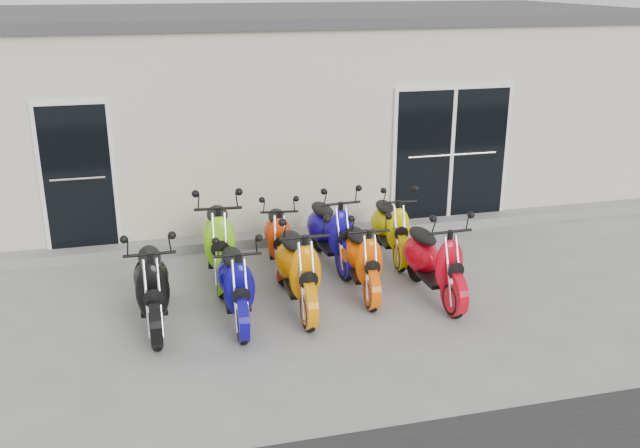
# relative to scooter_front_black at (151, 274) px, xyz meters

# --- Properties ---
(ground) EXTENTS (80.00, 80.00, 0.00)m
(ground) POSITION_rel_scooter_front_black_xyz_m (2.29, 0.38, -0.66)
(ground) COLOR gray
(ground) RESTS_ON ground
(building) EXTENTS (14.00, 6.00, 3.20)m
(building) POSITION_rel_scooter_front_black_xyz_m (2.29, 5.58, 0.94)
(building) COLOR beige
(building) RESTS_ON ground
(roof_cap) EXTENTS (14.20, 6.20, 0.16)m
(roof_cap) POSITION_rel_scooter_front_black_xyz_m (2.29, 5.58, 2.62)
(roof_cap) COLOR #3F3F42
(roof_cap) RESTS_ON building
(front_step) EXTENTS (14.00, 0.40, 0.15)m
(front_step) POSITION_rel_scooter_front_black_xyz_m (2.29, 2.40, -0.59)
(front_step) COLOR gray
(front_step) RESTS_ON ground
(door_left) EXTENTS (1.07, 0.08, 2.22)m
(door_left) POSITION_rel_scooter_front_black_xyz_m (-0.91, 2.55, 0.60)
(door_left) COLOR black
(door_left) RESTS_ON front_step
(door_right) EXTENTS (2.02, 0.08, 2.22)m
(door_right) POSITION_rel_scooter_front_black_xyz_m (4.89, 2.55, 0.60)
(door_right) COLOR black
(door_right) RESTS_ON front_step
(scooter_front_black) EXTENTS (0.67, 1.80, 1.32)m
(scooter_front_black) POSITION_rel_scooter_front_black_xyz_m (0.00, 0.00, 0.00)
(scooter_front_black) COLOR black
(scooter_front_black) RESTS_ON ground
(scooter_front_blue) EXTENTS (0.66, 1.70, 1.25)m
(scooter_front_blue) POSITION_rel_scooter_front_black_xyz_m (0.97, -0.13, -0.04)
(scooter_front_blue) COLOR #0C067C
(scooter_front_blue) RESTS_ON ground
(scooter_front_orange_a) EXTENTS (0.72, 1.86, 1.36)m
(scooter_front_orange_a) POSITION_rel_scooter_front_black_xyz_m (1.77, 0.04, 0.02)
(scooter_front_orange_a) COLOR orange
(scooter_front_orange_a) RESTS_ON ground
(scooter_front_orange_b) EXTENTS (0.73, 1.70, 1.22)m
(scooter_front_orange_b) POSITION_rel_scooter_front_black_xyz_m (2.67, 0.28, -0.05)
(scooter_front_orange_b) COLOR #FF5500
(scooter_front_orange_b) RESTS_ON ground
(scooter_front_red) EXTENTS (0.70, 1.77, 1.29)m
(scooter_front_red) POSITION_rel_scooter_front_black_xyz_m (3.52, -0.09, -0.02)
(scooter_front_red) COLOR red
(scooter_front_red) RESTS_ON ground
(scooter_back_green) EXTENTS (0.85, 1.97, 1.42)m
(scooter_back_green) POSITION_rel_scooter_front_black_xyz_m (0.93, 1.22, 0.05)
(scooter_back_green) COLOR #73DB11
(scooter_back_green) RESTS_ON ground
(scooter_back_red) EXTENTS (0.79, 1.67, 1.19)m
(scooter_back_red) POSITION_rel_scooter_front_black_xyz_m (1.78, 1.38, -0.07)
(scooter_back_red) COLOR red
(scooter_back_red) RESTS_ON ground
(scooter_back_blue) EXTENTS (0.76, 1.79, 1.29)m
(scooter_back_blue) POSITION_rel_scooter_front_black_xyz_m (2.53, 1.31, -0.02)
(scooter_back_blue) COLOR #120793
(scooter_back_blue) RESTS_ON ground
(scooter_back_yellow) EXTENTS (0.72, 1.66, 1.20)m
(scooter_back_yellow) POSITION_rel_scooter_front_black_xyz_m (3.45, 1.37, -0.06)
(scooter_back_yellow) COLOR #CEBC00
(scooter_back_yellow) RESTS_ON ground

